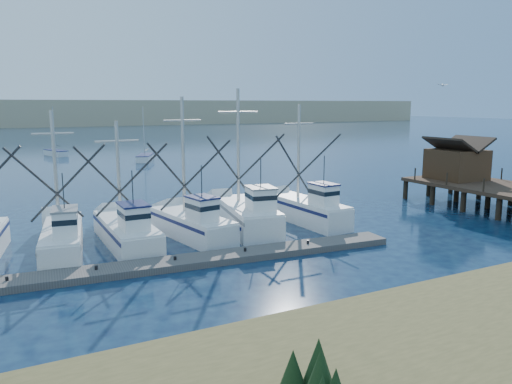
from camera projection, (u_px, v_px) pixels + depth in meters
ground at (338, 283)px, 23.97m from camera, size 500.00×500.00×0.00m
floating_dock at (156, 266)px, 26.02m from camera, size 28.01×3.88×0.37m
timber_pier at (491, 178)px, 40.63m from camera, size 7.00×20.00×8.00m
dune_ridge at (34, 112)px, 206.87m from camera, size 360.00×60.00×10.00m
trawler_fleet at (138, 229)px, 30.41m from camera, size 27.29×8.86×9.54m
sailboat_near at (145, 158)px, 75.12m from camera, size 3.98×5.93×8.10m
sailboat_far at (56, 153)px, 82.62m from camera, size 3.38×6.02×8.10m
flying_gull at (443, 85)px, 38.10m from camera, size 1.12×0.20×0.20m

